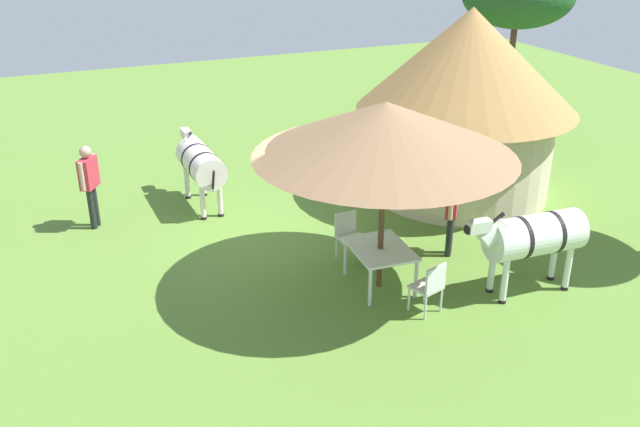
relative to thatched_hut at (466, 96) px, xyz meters
The scene contains 10 objects.
ground_plane 5.31m from the thatched_hut, 74.41° to the right, with size 36.00×36.00×0.00m, color #587F31.
thatched_hut is the anchor object (origin of this frame).
shade_umbrella 4.84m from the thatched_hut, 49.66° to the right, with size 4.30×4.30×3.30m.
patio_dining_table 5.07m from the thatched_hut, 49.66° to the right, with size 1.30×1.03×0.74m.
patio_chair_west_end 5.66m from the thatched_hut, 38.30° to the right, with size 0.53×0.54×0.90m.
patio_chair_near_lawn 4.57m from the thatched_hut, 62.31° to the right, with size 0.44×0.46×0.90m.
guest_beside_umbrella 3.46m from the thatched_hut, 36.46° to the right, with size 0.47×0.43×1.61m.
standing_watcher 8.15m from the thatched_hut, 99.42° to the right, with size 0.54×0.44×1.76m.
zebra_nearest_camera 5.97m from the thatched_hut, 105.00° to the right, with size 2.36×0.74×1.54m.
zebra_by_umbrella 4.66m from the thatched_hut, 18.60° to the right, with size 0.78×2.35×1.59m.
Camera 1 is at (11.06, -4.08, 6.10)m, focal length 38.61 mm.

